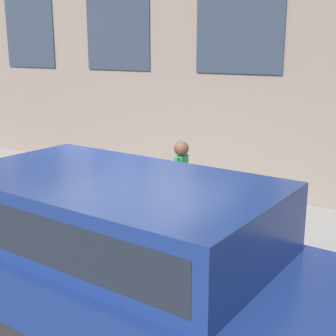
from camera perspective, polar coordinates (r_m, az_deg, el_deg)
ground_plane at (r=6.90m, az=-4.24°, el=-10.29°), size 80.00×80.00×0.00m
sidewalk at (r=8.04m, az=2.82°, el=-6.04°), size 3.11×60.00×0.16m
fire_hydrant at (r=7.21m, az=-1.56°, el=-4.15°), size 0.37×0.47×0.83m
person at (r=7.02m, az=1.60°, el=-1.15°), size 0.34×0.22×1.39m
parked_truck_navy_near at (r=4.88m, az=-7.13°, el=-8.59°), size 2.10×5.29×1.64m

